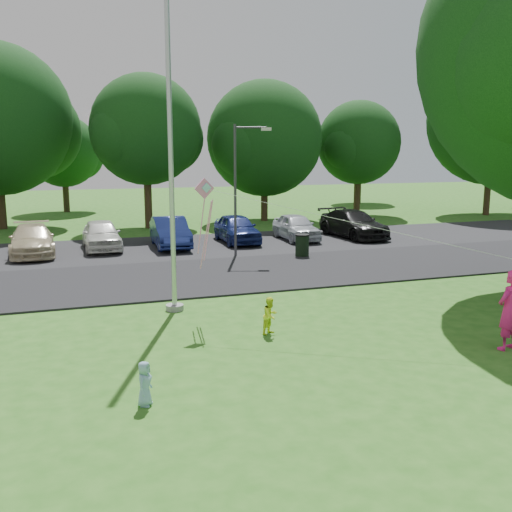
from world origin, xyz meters
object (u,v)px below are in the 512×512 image
object	(u,v)px
kite	(214,208)
trash_can	(302,246)
flagpole	(171,160)
woman	(509,310)
child_yellow	(270,316)
street_lamp	(240,178)
child_blue	(145,384)

from	to	relation	value
kite	trash_can	bearing A→B (deg)	44.88
flagpole	woman	distance (m)	9.15
woman	flagpole	bearing A→B (deg)	-56.70
trash_can	woman	size ratio (longest dim) A/B	0.53
child_yellow	kite	bearing A→B (deg)	89.81
woman	kite	xyz separation A→B (m)	(-5.64, 4.31, 2.07)
street_lamp	child_blue	size ratio (longest dim) A/B	6.82
trash_can	flagpole	bearing A→B (deg)	-136.15
street_lamp	trash_can	size ratio (longest dim) A/B	5.67
child_blue	kite	bearing A→B (deg)	1.16
woman	kite	world-z (taller)	kite
trash_can	child_yellow	world-z (taller)	trash_can
street_lamp	child_yellow	xyz separation A→B (m)	(-2.41, -10.14, -2.84)
street_lamp	woman	xyz separation A→B (m)	(2.24, -12.90, -2.39)
child_blue	kite	world-z (taller)	kite
woman	child_yellow	world-z (taller)	woman
street_lamp	kite	world-z (taller)	street_lamp
street_lamp	child_blue	xyz separation A→B (m)	(-5.87, -13.18, -2.90)
street_lamp	woman	bearing A→B (deg)	-62.56
woman	kite	size ratio (longest dim) A/B	0.30
flagpole	kite	xyz separation A→B (m)	(0.83, -1.29, -1.19)
flagpole	child_blue	world-z (taller)	flagpole
flagpole	woman	world-z (taller)	flagpole
flagpole	street_lamp	xyz separation A→B (m)	(4.22, 7.30, -0.86)
trash_can	child_yellow	xyz separation A→B (m)	(-4.84, -9.23, -0.03)
child_blue	child_yellow	bearing A→B (deg)	-19.20
woman	child_blue	world-z (taller)	woman
flagpole	kite	world-z (taller)	flagpole
woman	child_blue	xyz separation A→B (m)	(-8.12, -0.29, -0.51)
flagpole	child_blue	bearing A→B (deg)	-105.67
kite	street_lamp	bearing A→B (deg)	60.48
street_lamp	woman	distance (m)	13.31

